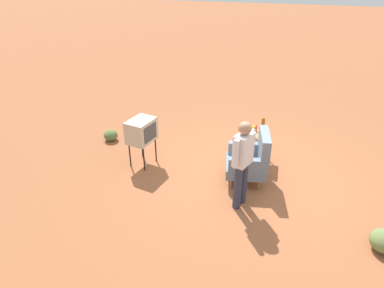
{
  "coord_description": "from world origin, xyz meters",
  "views": [
    {
      "loc": [
        6.01,
        0.4,
        3.96
      ],
      "look_at": [
        0.14,
        -1.18,
        0.65
      ],
      "focal_mm": 32.34,
      "sensor_mm": 36.0,
      "label": 1
    }
  ],
  "objects_px": {
    "tv_on_stand": "(141,131)",
    "armchair": "(251,159)",
    "side_table": "(256,139)",
    "flower_vase": "(254,131)",
    "bottle_tall_amber": "(263,125)",
    "soda_can_red": "(255,128)",
    "person_standing": "(242,160)",
    "bottle_short_clear": "(264,135)"
  },
  "relations": [
    {
      "from": "bottle_tall_amber",
      "to": "tv_on_stand",
      "type": "bearing_deg",
      "value": -68.19
    },
    {
      "from": "armchair",
      "to": "bottle_short_clear",
      "type": "bearing_deg",
      "value": 165.44
    },
    {
      "from": "tv_on_stand",
      "to": "bottle_short_clear",
      "type": "xyz_separation_m",
      "value": [
        -0.57,
        2.45,
        -0.05
      ]
    },
    {
      "from": "armchair",
      "to": "tv_on_stand",
      "type": "bearing_deg",
      "value": -91.44
    },
    {
      "from": "person_standing",
      "to": "armchair",
      "type": "bearing_deg",
      "value": 173.65
    },
    {
      "from": "tv_on_stand",
      "to": "flower_vase",
      "type": "distance_m",
      "value": 2.32
    },
    {
      "from": "bottle_short_clear",
      "to": "side_table",
      "type": "bearing_deg",
      "value": -135.12
    },
    {
      "from": "tv_on_stand",
      "to": "armchair",
      "type": "bearing_deg",
      "value": 88.56
    },
    {
      "from": "bottle_tall_amber",
      "to": "flower_vase",
      "type": "relative_size",
      "value": 1.13
    },
    {
      "from": "armchair",
      "to": "soda_can_red",
      "type": "bearing_deg",
      "value": -177.69
    },
    {
      "from": "side_table",
      "to": "flower_vase",
      "type": "relative_size",
      "value": 2.4
    },
    {
      "from": "tv_on_stand",
      "to": "side_table",
      "type": "bearing_deg",
      "value": 107.72
    },
    {
      "from": "bottle_tall_amber",
      "to": "soda_can_red",
      "type": "bearing_deg",
      "value": -75.18
    },
    {
      "from": "person_standing",
      "to": "bottle_tall_amber",
      "type": "xyz_separation_m",
      "value": [
        -1.83,
        0.2,
        -0.15
      ]
    },
    {
      "from": "person_standing",
      "to": "tv_on_stand",
      "type": "bearing_deg",
      "value": -111.59
    },
    {
      "from": "side_table",
      "to": "person_standing",
      "type": "distance_m",
      "value": 1.65
    },
    {
      "from": "bottle_tall_amber",
      "to": "armchair",
      "type": "bearing_deg",
      "value": -6.28
    },
    {
      "from": "bottle_short_clear",
      "to": "armchair",
      "type": "bearing_deg",
      "value": -14.56
    },
    {
      "from": "side_table",
      "to": "bottle_tall_amber",
      "type": "xyz_separation_m",
      "value": [
        -0.23,
        0.11,
        0.24
      ]
    },
    {
      "from": "tv_on_stand",
      "to": "soda_can_red",
      "type": "relative_size",
      "value": 8.44
    },
    {
      "from": "bottle_tall_amber",
      "to": "soda_can_red",
      "type": "height_order",
      "value": "bottle_tall_amber"
    },
    {
      "from": "bottle_short_clear",
      "to": "flower_vase",
      "type": "xyz_separation_m",
      "value": [
        -0.04,
        -0.21,
        0.05
      ]
    },
    {
      "from": "armchair",
      "to": "flower_vase",
      "type": "bearing_deg",
      "value": -175.68
    },
    {
      "from": "person_standing",
      "to": "flower_vase",
      "type": "distance_m",
      "value": 1.49
    },
    {
      "from": "side_table",
      "to": "bottle_tall_amber",
      "type": "distance_m",
      "value": 0.35
    },
    {
      "from": "person_standing",
      "to": "flower_vase",
      "type": "height_order",
      "value": "person_standing"
    },
    {
      "from": "side_table",
      "to": "tv_on_stand",
      "type": "xyz_separation_m",
      "value": [
        0.73,
        -2.29,
        0.24
      ]
    },
    {
      "from": "side_table",
      "to": "flower_vase",
      "type": "height_order",
      "value": "flower_vase"
    },
    {
      "from": "soda_can_red",
      "to": "flower_vase",
      "type": "height_order",
      "value": "flower_vase"
    },
    {
      "from": "bottle_tall_amber",
      "to": "person_standing",
      "type": "bearing_deg",
      "value": -6.31
    },
    {
      "from": "person_standing",
      "to": "soda_can_red",
      "type": "distance_m",
      "value": 1.81
    },
    {
      "from": "tv_on_stand",
      "to": "bottle_tall_amber",
      "type": "height_order",
      "value": "tv_on_stand"
    },
    {
      "from": "side_table",
      "to": "flower_vase",
      "type": "distance_m",
      "value": 0.28
    },
    {
      "from": "side_table",
      "to": "armchair",
      "type": "bearing_deg",
      "value": -0.28
    },
    {
      "from": "armchair",
      "to": "bottle_tall_amber",
      "type": "distance_m",
      "value": 1.06
    },
    {
      "from": "armchair",
      "to": "soda_can_red",
      "type": "distance_m",
      "value": 1.0
    },
    {
      "from": "flower_vase",
      "to": "person_standing",
      "type": "bearing_deg",
      "value": -1.54
    },
    {
      "from": "person_standing",
      "to": "soda_can_red",
      "type": "xyz_separation_m",
      "value": [
        -1.79,
        0.05,
        -0.24
      ]
    },
    {
      "from": "soda_can_red",
      "to": "bottle_tall_amber",
      "type": "bearing_deg",
      "value": 104.82
    },
    {
      "from": "person_standing",
      "to": "bottle_short_clear",
      "type": "bearing_deg",
      "value": 170.02
    },
    {
      "from": "armchair",
      "to": "side_table",
      "type": "distance_m",
      "value": 0.79
    },
    {
      "from": "person_standing",
      "to": "bottle_short_clear",
      "type": "height_order",
      "value": "person_standing"
    }
  ]
}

